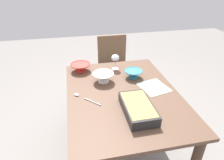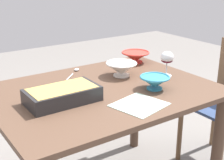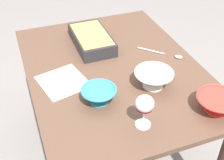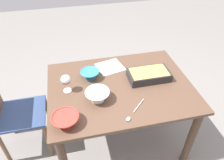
{
  "view_description": "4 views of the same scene",
  "coord_description": "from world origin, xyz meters",
  "px_view_note": "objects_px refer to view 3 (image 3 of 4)",
  "views": [
    {
      "loc": [
        1.32,
        -0.37,
        1.64
      ],
      "look_at": [
        -0.09,
        -0.07,
        0.82
      ],
      "focal_mm": 31.52,
      "sensor_mm": 36.0,
      "label": 1
    },
    {
      "loc": [
        0.91,
        1.42,
        1.38
      ],
      "look_at": [
        -0.07,
        -0.01,
        0.77
      ],
      "focal_mm": 52.08,
      "sensor_mm": 36.0,
      "label": 2
    },
    {
      "loc": [
        -1.26,
        0.48,
        1.68
      ],
      "look_at": [
        -0.18,
        0.08,
        0.8
      ],
      "focal_mm": 48.72,
      "sensor_mm": 36.0,
      "label": 3
    },
    {
      "loc": [
        -0.38,
        -1.34,
        1.93
      ],
      "look_at": [
        -0.07,
        0.01,
        0.8
      ],
      "focal_mm": 34.34,
      "sensor_mm": 36.0,
      "label": 4
    }
  ],
  "objects_px": {
    "dining_table": "(114,85)",
    "mixing_bowl": "(154,78)",
    "casserole_dish": "(92,39)",
    "napkin": "(63,82)",
    "serving_spoon": "(168,54)",
    "small_bowl": "(99,94)",
    "serving_bowl": "(217,103)",
    "wine_glass": "(145,105)"
  },
  "relations": [
    {
      "from": "wine_glass",
      "to": "casserole_dish",
      "type": "height_order",
      "value": "wine_glass"
    },
    {
      "from": "dining_table",
      "to": "serving_bowl",
      "type": "distance_m",
      "value": 0.59
    },
    {
      "from": "small_bowl",
      "to": "casserole_dish",
      "type": "bearing_deg",
      "value": -13.64
    },
    {
      "from": "small_bowl",
      "to": "napkin",
      "type": "bearing_deg",
      "value": 30.95
    },
    {
      "from": "casserole_dish",
      "to": "mixing_bowl",
      "type": "xyz_separation_m",
      "value": [
        -0.49,
        -0.17,
        0.01
      ]
    },
    {
      "from": "dining_table",
      "to": "casserole_dish",
      "type": "bearing_deg",
      "value": 8.58
    },
    {
      "from": "casserole_dish",
      "to": "small_bowl",
      "type": "xyz_separation_m",
      "value": [
        -0.5,
        0.12,
        0.0
      ]
    },
    {
      "from": "wine_glass",
      "to": "small_bowl",
      "type": "relative_size",
      "value": 0.94
    },
    {
      "from": "mixing_bowl",
      "to": "napkin",
      "type": "distance_m",
      "value": 0.46
    },
    {
      "from": "mixing_bowl",
      "to": "serving_spoon",
      "type": "bearing_deg",
      "value": -43.35
    },
    {
      "from": "mixing_bowl",
      "to": "serving_bowl",
      "type": "relative_size",
      "value": 0.99
    },
    {
      "from": "wine_glass",
      "to": "casserole_dish",
      "type": "bearing_deg",
      "value": 0.52
    },
    {
      "from": "dining_table",
      "to": "napkin",
      "type": "relative_size",
      "value": 5.17
    },
    {
      "from": "wine_glass",
      "to": "napkin",
      "type": "height_order",
      "value": "wine_glass"
    },
    {
      "from": "mixing_bowl",
      "to": "napkin",
      "type": "xyz_separation_m",
      "value": [
        0.19,
        0.41,
        -0.05
      ]
    },
    {
      "from": "mixing_bowl",
      "to": "napkin",
      "type": "relative_size",
      "value": 0.82
    },
    {
      "from": "serving_bowl",
      "to": "napkin",
      "type": "xyz_separation_m",
      "value": [
        0.45,
        0.6,
        -0.04
      ]
    },
    {
      "from": "serving_spoon",
      "to": "napkin",
      "type": "distance_m",
      "value": 0.62
    },
    {
      "from": "serving_spoon",
      "to": "dining_table",
      "type": "bearing_deg",
      "value": 90.71
    },
    {
      "from": "mixing_bowl",
      "to": "small_bowl",
      "type": "xyz_separation_m",
      "value": [
        -0.02,
        0.29,
        -0.01
      ]
    },
    {
      "from": "small_bowl",
      "to": "mixing_bowl",
      "type": "bearing_deg",
      "value": -86.43
    },
    {
      "from": "casserole_dish",
      "to": "serving_spoon",
      "type": "bearing_deg",
      "value": -125.01
    },
    {
      "from": "dining_table",
      "to": "wine_glass",
      "type": "xyz_separation_m",
      "value": [
        -0.44,
        0.03,
        0.23
      ]
    },
    {
      "from": "mixing_bowl",
      "to": "small_bowl",
      "type": "bearing_deg",
      "value": 93.57
    },
    {
      "from": "small_bowl",
      "to": "serving_spoon",
      "type": "distance_m",
      "value": 0.55
    },
    {
      "from": "casserole_dish",
      "to": "wine_glass",
      "type": "bearing_deg",
      "value": -179.48
    },
    {
      "from": "casserole_dish",
      "to": "napkin",
      "type": "distance_m",
      "value": 0.39
    },
    {
      "from": "mixing_bowl",
      "to": "serving_spoon",
      "type": "relative_size",
      "value": 0.94
    },
    {
      "from": "wine_glass",
      "to": "mixing_bowl",
      "type": "height_order",
      "value": "wine_glass"
    },
    {
      "from": "dining_table",
      "to": "serving_spoon",
      "type": "relative_size",
      "value": 5.92
    },
    {
      "from": "dining_table",
      "to": "mixing_bowl",
      "type": "distance_m",
      "value": 0.3
    },
    {
      "from": "small_bowl",
      "to": "serving_bowl",
      "type": "relative_size",
      "value": 0.85
    },
    {
      "from": "serving_bowl",
      "to": "serving_spoon",
      "type": "xyz_separation_m",
      "value": [
        0.48,
        -0.02,
        -0.04
      ]
    },
    {
      "from": "dining_table",
      "to": "wine_glass",
      "type": "height_order",
      "value": "wine_glass"
    },
    {
      "from": "casserole_dish",
      "to": "dining_table",
      "type": "bearing_deg",
      "value": -171.42
    },
    {
      "from": "small_bowl",
      "to": "serving_bowl",
      "type": "bearing_deg",
      "value": -116.72
    },
    {
      "from": "serving_bowl",
      "to": "napkin",
      "type": "bearing_deg",
      "value": 53.34
    },
    {
      "from": "wine_glass",
      "to": "small_bowl",
      "type": "distance_m",
      "value": 0.26
    },
    {
      "from": "dining_table",
      "to": "serving_spoon",
      "type": "bearing_deg",
      "value": -89.29
    },
    {
      "from": "dining_table",
      "to": "napkin",
      "type": "distance_m",
      "value": 0.31
    },
    {
      "from": "dining_table",
      "to": "small_bowl",
      "type": "bearing_deg",
      "value": 145.39
    },
    {
      "from": "mixing_bowl",
      "to": "serving_spoon",
      "type": "xyz_separation_m",
      "value": [
        0.22,
        -0.21,
        -0.04
      ]
    }
  ]
}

